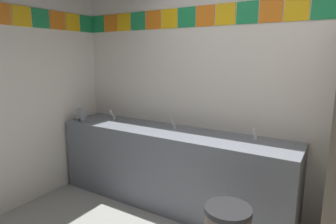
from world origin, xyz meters
The scene contains 6 objects.
wall_back centered at (0.00, 1.53, 1.36)m, with size 4.54×0.09×2.72m.
vanity_counter centered at (-0.84, 1.19, 0.45)m, with size 2.77×0.60×0.88m.
faucet_left centered at (-1.76, 1.28, 0.94)m, with size 0.04×0.10×0.14m.
faucet_center centered at (-0.84, 1.28, 0.94)m, with size 0.04×0.10×0.14m.
faucet_right centered at (0.09, 1.28, 0.94)m, with size 0.04×0.10×0.14m.
soap_dispenser centered at (-2.06, 1.01, 0.96)m, with size 0.09×0.09×0.16m.
Camera 1 is at (0.77, -1.46, 1.71)m, focal length 30.45 mm.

